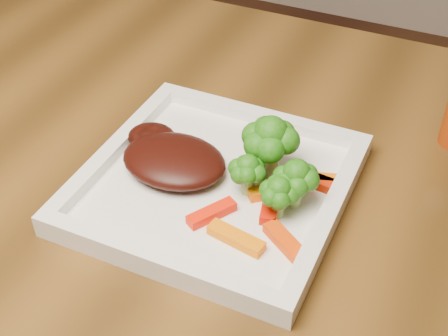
% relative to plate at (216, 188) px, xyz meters
% --- Properties ---
extents(plate, '(0.27, 0.27, 0.01)m').
position_rel_plate_xyz_m(plate, '(0.00, 0.00, 0.00)').
color(plate, white).
rests_on(plate, dining_table).
extents(steak, '(0.12, 0.09, 0.03)m').
position_rel_plate_xyz_m(steak, '(-0.05, -0.00, 0.02)').
color(steak, '#380C08').
rests_on(steak, plate).
extents(broccoli_0, '(0.08, 0.08, 0.07)m').
position_rel_plate_xyz_m(broccoli_0, '(0.05, 0.04, 0.04)').
color(broccoli_0, '#2B5F0F').
rests_on(broccoli_0, plate).
extents(broccoli_1, '(0.05, 0.05, 0.06)m').
position_rel_plate_xyz_m(broccoli_1, '(0.09, 0.00, 0.04)').
color(broccoli_1, '#197914').
rests_on(broccoli_1, plate).
extents(broccoli_2, '(0.05, 0.05, 0.06)m').
position_rel_plate_xyz_m(broccoli_2, '(0.08, -0.02, 0.04)').
color(broccoli_2, '#137616').
rests_on(broccoli_2, plate).
extents(broccoli_3, '(0.05, 0.05, 0.06)m').
position_rel_plate_xyz_m(broccoli_3, '(0.04, 0.00, 0.04)').
color(broccoli_3, '#2F6D12').
rests_on(broccoli_3, plate).
extents(carrot_0, '(0.06, 0.03, 0.01)m').
position_rel_plate_xyz_m(carrot_0, '(0.05, -0.07, 0.01)').
color(carrot_0, orange).
rests_on(carrot_0, plate).
extents(carrot_1, '(0.06, 0.05, 0.01)m').
position_rel_plate_xyz_m(carrot_1, '(0.10, -0.06, 0.01)').
color(carrot_1, '#E74003').
rests_on(carrot_1, plate).
extents(carrot_2, '(0.04, 0.05, 0.01)m').
position_rel_plate_xyz_m(carrot_2, '(0.02, -0.05, 0.01)').
color(carrot_2, '#FB1E04').
rests_on(carrot_2, plate).
extents(carrot_3, '(0.06, 0.02, 0.01)m').
position_rel_plate_xyz_m(carrot_3, '(0.10, 0.04, 0.01)').
color(carrot_3, red).
rests_on(carrot_3, plate).
extents(carrot_4, '(0.03, 0.06, 0.01)m').
position_rel_plate_xyz_m(carrot_4, '(0.03, 0.05, 0.01)').
color(carrot_4, red).
rests_on(carrot_4, plate).
extents(carrot_5, '(0.03, 0.06, 0.01)m').
position_rel_plate_xyz_m(carrot_5, '(0.07, -0.01, 0.01)').
color(carrot_5, red).
rests_on(carrot_5, plate).
extents(carrot_6, '(0.05, 0.05, 0.01)m').
position_rel_plate_xyz_m(carrot_6, '(0.06, 0.01, 0.01)').
color(carrot_6, orange).
rests_on(carrot_6, plate).
extents(carrot_7, '(0.05, 0.03, 0.01)m').
position_rel_plate_xyz_m(carrot_7, '(0.11, 0.05, 0.01)').
color(carrot_7, '#F96604').
rests_on(carrot_7, plate).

